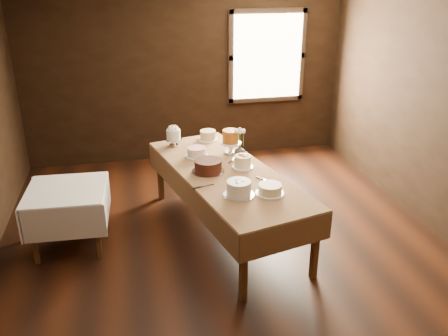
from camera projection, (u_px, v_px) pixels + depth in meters
The scene contains 20 objects.
floor at pixel (228, 255), 5.09m from camera, with size 5.00×6.00×0.01m, color black.
wall_back at pixel (186, 72), 7.24m from camera, with size 5.00×0.02×2.80m, color black.
window at pixel (267, 57), 7.36m from camera, with size 1.10×0.05×1.30m, color #FFEABF.
display_table at pixel (226, 176), 5.26m from camera, with size 1.56×2.70×0.79m.
side_table at pixel (66, 196), 5.05m from camera, with size 0.87×0.87×0.69m.
cake_meringue at pixel (174, 138), 5.95m from camera, with size 0.21×0.21×0.23m.
cake_speckled at pixel (208, 135), 6.18m from camera, with size 0.29×0.29×0.13m.
cake_lattice at pixel (197, 153), 5.62m from camera, with size 0.32×0.32×0.11m.
cake_caramel at pixel (231, 143), 5.71m from camera, with size 0.28×0.28×0.31m.
cake_chocolate at pixel (208, 166), 5.19m from camera, with size 0.43×0.43×0.14m.
cake_flowers at pixel (243, 162), 5.31m from camera, with size 0.26×0.26×0.14m.
cake_swirl at pixel (239, 189), 4.64m from camera, with size 0.31×0.31×0.16m.
cake_cream at pixel (270, 189), 4.69m from camera, with size 0.31×0.31×0.10m.
cake_server_a at pixel (241, 179), 5.03m from camera, with size 0.24×0.03×0.01m, color silver.
cake_server_b at pixel (269, 181), 4.98m from camera, with size 0.24×0.03×0.01m, color silver.
cake_server_c at pixel (207, 162), 5.46m from camera, with size 0.24×0.03×0.01m, color silver.
cake_server_d at pixel (234, 158), 5.58m from camera, with size 0.24×0.03×0.01m, color silver.
cake_server_e at pixel (207, 186), 4.88m from camera, with size 0.24×0.03×0.01m, color silver.
flower_vase at pixel (240, 151), 5.64m from camera, with size 0.13×0.13×0.14m, color #2D2823.
flower_bouquet at pixel (240, 136), 5.56m from camera, with size 0.14×0.14×0.20m, color white, non-canonical shape.
Camera 1 is at (-0.96, -4.20, 2.88)m, focal length 37.35 mm.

